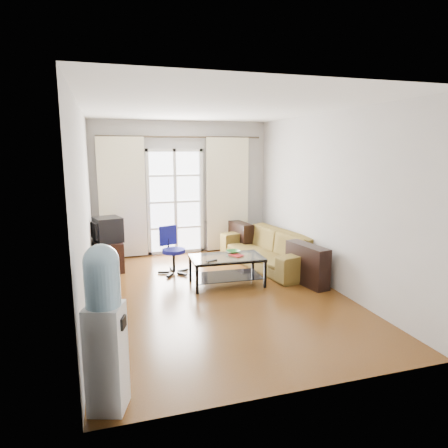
{
  "coord_description": "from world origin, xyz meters",
  "views": [
    {
      "loc": [
        -1.55,
        -5.51,
        2.14
      ],
      "look_at": [
        0.23,
        0.35,
        0.99
      ],
      "focal_mm": 32.0,
      "sensor_mm": 36.0,
      "label": 1
    }
  ],
  "objects_px": {
    "crt_tv": "(107,230)",
    "task_chair": "(173,260)",
    "tv_stand": "(108,255)",
    "coffee_table": "(227,267)",
    "water_cooler": "(105,326)",
    "sofa": "(268,249)"
  },
  "relations": [
    {
      "from": "coffee_table",
      "to": "crt_tv",
      "type": "xyz_separation_m",
      "value": [
        -1.8,
        1.36,
        0.45
      ]
    },
    {
      "from": "crt_tv",
      "to": "water_cooler",
      "type": "height_order",
      "value": "water_cooler"
    },
    {
      "from": "tv_stand",
      "to": "water_cooler",
      "type": "bearing_deg",
      "value": -96.16
    },
    {
      "from": "tv_stand",
      "to": "crt_tv",
      "type": "distance_m",
      "value": 0.48
    },
    {
      "from": "task_chair",
      "to": "tv_stand",
      "type": "bearing_deg",
      "value": 132.08
    },
    {
      "from": "tv_stand",
      "to": "task_chair",
      "type": "height_order",
      "value": "task_chair"
    },
    {
      "from": "coffee_table",
      "to": "crt_tv",
      "type": "relative_size",
      "value": 2.03
    },
    {
      "from": "water_cooler",
      "to": "sofa",
      "type": "bearing_deg",
      "value": 68.13
    },
    {
      "from": "tv_stand",
      "to": "task_chair",
      "type": "relative_size",
      "value": 0.87
    },
    {
      "from": "crt_tv",
      "to": "coffee_table",
      "type": "bearing_deg",
      "value": -52.93
    },
    {
      "from": "crt_tv",
      "to": "tv_stand",
      "type": "bearing_deg",
      "value": 79.44
    },
    {
      "from": "crt_tv",
      "to": "task_chair",
      "type": "xyz_separation_m",
      "value": [
        1.08,
        -0.52,
        -0.5
      ]
    },
    {
      "from": "coffee_table",
      "to": "tv_stand",
      "type": "height_order",
      "value": "tv_stand"
    },
    {
      "from": "tv_stand",
      "to": "crt_tv",
      "type": "xyz_separation_m",
      "value": [
        0.0,
        -0.03,
        0.48
      ]
    },
    {
      "from": "sofa",
      "to": "tv_stand",
      "type": "height_order",
      "value": "sofa"
    },
    {
      "from": "coffee_table",
      "to": "sofa",
      "type": "bearing_deg",
      "value": 36.57
    },
    {
      "from": "sofa",
      "to": "crt_tv",
      "type": "bearing_deg",
      "value": -111.69
    },
    {
      "from": "coffee_table",
      "to": "tv_stand",
      "type": "bearing_deg",
      "value": 142.28
    },
    {
      "from": "crt_tv",
      "to": "task_chair",
      "type": "height_order",
      "value": "crt_tv"
    },
    {
      "from": "sofa",
      "to": "coffee_table",
      "type": "height_order",
      "value": "sofa"
    },
    {
      "from": "crt_tv",
      "to": "water_cooler",
      "type": "distance_m",
      "value": 4.05
    },
    {
      "from": "crt_tv",
      "to": "task_chair",
      "type": "relative_size",
      "value": 0.69
    }
  ]
}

